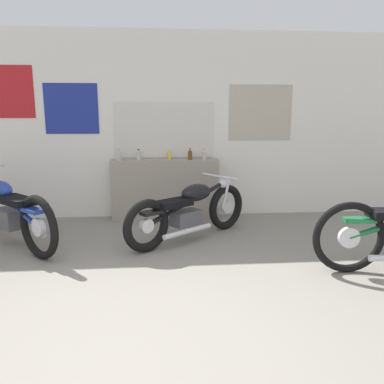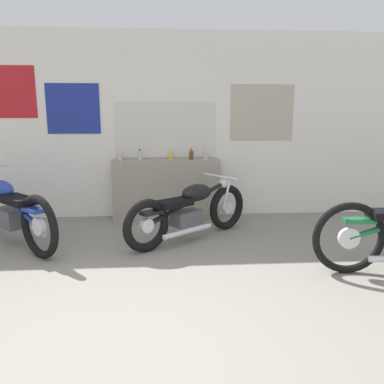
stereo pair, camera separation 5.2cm
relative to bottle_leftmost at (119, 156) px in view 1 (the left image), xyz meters
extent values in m
plane|color=gray|center=(0.35, -3.45, -0.98)|extent=(24.00, 24.00, 0.00)
cube|color=silver|center=(0.35, 0.23, 0.42)|extent=(10.00, 0.06, 2.80)
cube|color=silver|center=(0.68, 0.19, 0.36)|extent=(1.46, 0.01, 0.78)
cube|color=beige|center=(0.68, 0.19, 0.36)|extent=(1.52, 0.01, 0.84)
cube|color=#B2A893|center=(2.16, 0.19, 0.63)|extent=(0.98, 0.01, 0.84)
cube|color=navy|center=(-0.69, 0.19, 0.68)|extent=(0.78, 0.01, 0.73)
cube|color=gray|center=(0.68, 0.05, -0.53)|extent=(1.62, 0.28, 0.91)
cylinder|color=#B7B2A8|center=(0.00, 0.00, -0.01)|extent=(0.08, 0.08, 0.12)
cone|color=#B7B2A8|center=(0.00, 0.00, 0.06)|extent=(0.07, 0.07, 0.03)
cylinder|color=gold|center=(0.00, 0.00, 0.08)|extent=(0.03, 0.03, 0.01)
cylinder|color=#B7B2A8|center=(0.29, 0.02, -0.01)|extent=(0.08, 0.08, 0.12)
cone|color=#B7B2A8|center=(0.29, 0.02, 0.06)|extent=(0.07, 0.07, 0.03)
cylinder|color=black|center=(0.29, 0.02, 0.08)|extent=(0.03, 0.03, 0.01)
cylinder|color=gold|center=(0.75, 0.08, -0.01)|extent=(0.06, 0.06, 0.12)
cone|color=gold|center=(0.75, 0.08, 0.06)|extent=(0.05, 0.05, 0.03)
cylinder|color=gold|center=(0.75, 0.08, 0.08)|extent=(0.02, 0.02, 0.01)
cylinder|color=#5B3814|center=(1.06, 0.01, -0.01)|extent=(0.06, 0.06, 0.13)
cone|color=#5B3814|center=(1.06, 0.01, 0.07)|extent=(0.05, 0.05, 0.04)
cylinder|color=red|center=(1.06, 0.01, 0.10)|extent=(0.03, 0.03, 0.01)
cylinder|color=#B7B2A8|center=(1.27, 0.01, -0.01)|extent=(0.07, 0.07, 0.12)
cone|color=#B7B2A8|center=(1.27, 0.01, 0.06)|extent=(0.06, 0.06, 0.03)
cylinder|color=gold|center=(1.27, 0.01, 0.09)|extent=(0.03, 0.03, 0.01)
torus|color=black|center=(1.51, -0.61, -0.67)|extent=(0.56, 0.46, 0.63)
cylinder|color=silver|center=(1.51, -0.61, -0.67)|extent=(0.18, 0.16, 0.17)
torus|color=black|center=(0.44, -1.43, -0.67)|extent=(0.56, 0.46, 0.63)
cylinder|color=silver|center=(0.44, -1.43, -0.67)|extent=(0.18, 0.16, 0.17)
cube|color=#4C4C51|center=(0.92, -1.06, -0.68)|extent=(0.43, 0.40, 0.18)
cylinder|color=black|center=(0.92, -1.06, -0.50)|extent=(1.01, 0.79, 0.38)
ellipsoid|color=black|center=(1.06, -0.95, -0.38)|extent=(0.51, 0.47, 0.22)
cube|color=black|center=(0.76, -1.18, -0.46)|extent=(0.51, 0.47, 0.08)
cube|color=black|center=(0.51, -1.38, -0.52)|extent=(0.30, 0.27, 0.04)
cylinder|color=silver|center=(1.42, -0.60, -0.44)|extent=(0.15, 0.13, 0.44)
cylinder|color=silver|center=(1.49, -0.70, -0.44)|extent=(0.15, 0.13, 0.44)
cylinder|color=silver|center=(1.40, -0.69, -0.22)|extent=(0.41, 0.53, 0.03)
sphere|color=silver|center=(1.45, -0.65, -0.32)|extent=(0.13, 0.13, 0.13)
cylinder|color=silver|center=(0.93, -1.23, -0.81)|extent=(0.63, 0.50, 0.06)
torus|color=black|center=(-0.72, -1.55, -0.62)|extent=(0.58, 0.56, 0.72)
cylinder|color=silver|center=(-0.72, -1.55, -0.62)|extent=(0.19, 0.18, 0.20)
cube|color=#4C4C51|center=(-1.22, -1.08, -0.64)|extent=(0.46, 0.45, 0.22)
cylinder|color=navy|center=(-1.22, -1.08, -0.42)|extent=(1.04, 0.99, 0.46)
cube|color=black|center=(-1.05, -1.23, -0.38)|extent=(0.54, 0.53, 0.08)
cube|color=navy|center=(-0.79, -1.49, -0.44)|extent=(0.32, 0.31, 0.04)
cylinder|color=silver|center=(-1.05, -1.05, -0.78)|extent=(0.65, 0.62, 0.06)
torus|color=black|center=(2.48, -2.18, -0.61)|extent=(0.73, 0.12, 0.73)
cylinder|color=silver|center=(2.48, -2.18, -0.61)|extent=(0.21, 0.06, 0.21)
cube|color=#196B38|center=(2.57, -2.18, -0.43)|extent=(0.30, 0.16, 0.04)
camera|label=1|loc=(0.63, -5.60, 0.57)|focal=35.00mm
camera|label=2|loc=(0.68, -5.60, 0.57)|focal=35.00mm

